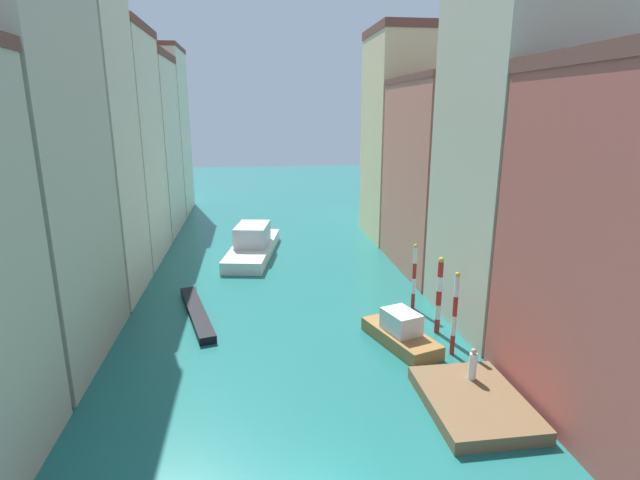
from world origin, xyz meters
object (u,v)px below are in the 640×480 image
object	(u,v)px
person_on_dock	(473,365)
vaporetto_white	(253,244)
mooring_pole_1	(439,295)
gondola_black	(197,313)
mooring_pole_0	(455,313)
mooring_pole_2	(414,276)
motorboat_0	(401,333)
waterfront_dock	(474,402)

from	to	relation	value
person_on_dock	vaporetto_white	size ratio (longest dim) A/B	0.13
mooring_pole_1	gondola_black	distance (m)	14.98
mooring_pole_0	mooring_pole_2	size ratio (longest dim) A/B	1.05
vaporetto_white	motorboat_0	size ratio (longest dim) A/B	2.15
vaporetto_white	person_on_dock	bearing A→B (deg)	-67.14
person_on_dock	gondola_black	bearing A→B (deg)	142.55
person_on_dock	motorboat_0	bearing A→B (deg)	111.09
mooring_pole_0	motorboat_0	bearing A→B (deg)	148.42
mooring_pole_0	mooring_pole_2	bearing A→B (deg)	90.81
mooring_pole_0	gondola_black	world-z (taller)	mooring_pole_0
mooring_pole_1	motorboat_0	bearing A→B (deg)	-155.96
mooring_pole_0	mooring_pole_1	distance (m)	2.62
mooring_pole_2	vaporetto_white	xyz separation A→B (m)	(-10.33, 13.78, -1.25)
person_on_dock	mooring_pole_2	world-z (taller)	mooring_pole_2
waterfront_dock	vaporetto_white	world-z (taller)	vaporetto_white
mooring_pole_0	motorboat_0	xyz separation A→B (m)	(-2.40, 1.48, -1.65)
vaporetto_white	mooring_pole_2	bearing A→B (deg)	-53.12
motorboat_0	mooring_pole_2	bearing A→B (deg)	64.41
mooring_pole_1	person_on_dock	bearing A→B (deg)	-96.15
gondola_black	mooring_pole_2	bearing A→B (deg)	-2.52
mooring_pole_2	gondola_black	size ratio (longest dim) A/B	0.52
mooring_pole_2	motorboat_0	bearing A→B (deg)	-115.59
person_on_dock	mooring_pole_0	size ratio (longest dim) A/B	0.33
waterfront_dock	gondola_black	distance (m)	17.55
vaporetto_white	gondola_black	size ratio (longest dim) A/B	1.40
waterfront_dock	mooring_pole_0	bearing A→B (deg)	78.22
mooring_pole_1	gondola_black	xyz separation A→B (m)	(-14.19, 4.30, -2.12)
vaporetto_white	motorboat_0	bearing A→B (deg)	-66.68
waterfront_dock	mooring_pole_2	distance (m)	11.35
person_on_dock	mooring_pole_1	world-z (taller)	mooring_pole_1
vaporetto_white	motorboat_0	distance (m)	20.26
mooring_pole_1	motorboat_0	distance (m)	3.26
mooring_pole_1	mooring_pole_2	size ratio (longest dim) A/B	1.05
mooring_pole_0	mooring_pole_1	bearing A→B (deg)	86.68
waterfront_dock	gondola_black	world-z (taller)	waterfront_dock
waterfront_dock	mooring_pole_2	size ratio (longest dim) A/B	1.29
mooring_pole_0	mooring_pole_1	xyz separation A→B (m)	(0.15, 2.62, 0.01)
waterfront_dock	vaporetto_white	size ratio (longest dim) A/B	0.48
mooring_pole_1	vaporetto_white	world-z (taller)	mooring_pole_1
person_on_dock	motorboat_0	xyz separation A→B (m)	(-1.90, 4.93, -0.60)
mooring_pole_2	gondola_black	distance (m)	14.11
mooring_pole_0	mooring_pole_2	xyz separation A→B (m)	(-0.09, 6.31, -0.11)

